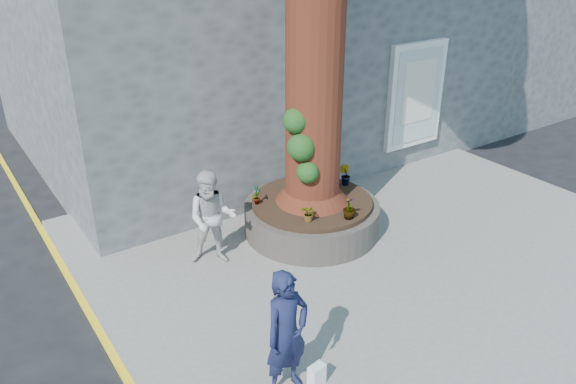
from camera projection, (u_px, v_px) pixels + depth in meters
ground at (349, 312)px, 7.90m from camera, size 120.00×120.00×0.00m
pavement at (380, 247)px, 9.38m from camera, size 9.00×8.00×0.12m
yellow_line at (113, 356)px, 7.10m from camera, size 0.10×30.00×0.01m
stone_shop at (241, 7)px, 13.16m from camera, size 10.30×8.30×6.30m
planter at (312, 216)px, 9.62m from camera, size 2.30×2.30×0.60m
man at (287, 334)px, 6.13m from camera, size 0.60×0.43×1.56m
woman at (212, 218)px, 8.55m from camera, size 0.94×0.89×1.53m
shopping_bag at (317, 376)px, 6.44m from camera, size 0.22×0.15×0.28m
plant_a at (257, 194)px, 9.27m from camera, size 0.22×0.23×0.36m
plant_b at (345, 175)px, 9.96m from camera, size 0.24×0.25×0.37m
plant_c at (349, 208)px, 8.82m from camera, size 0.21×0.21×0.37m
plant_d at (309, 213)px, 8.75m from camera, size 0.27×0.29×0.27m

